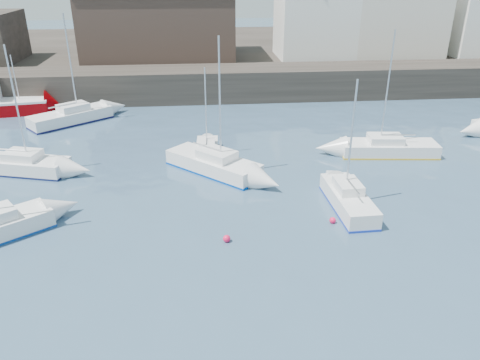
{
  "coord_description": "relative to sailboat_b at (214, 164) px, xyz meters",
  "views": [
    {
      "loc": [
        -2.19,
        -11.32,
        12.39
      ],
      "look_at": [
        0.0,
        12.0,
        1.5
      ],
      "focal_mm": 35.0,
      "sensor_mm": 36.0,
      "label": 1
    }
  ],
  "objects": [
    {
      "name": "quay_wall",
      "position": [
        1.28,
        18.31,
        0.94
      ],
      "size": [
        90.0,
        5.0,
        3.0
      ],
      "primitive_type": "cube",
      "color": "#28231E",
      "rests_on": "ground"
    },
    {
      "name": "land_strip",
      "position": [
        1.28,
        36.31,
        0.84
      ],
      "size": [
        90.0,
        32.0,
        2.8
      ],
      "primitive_type": "cube",
      "color": "#28231E",
      "rests_on": "ground"
    },
    {
      "name": "bldg_east_d",
      "position": [
        12.28,
        24.81,
        6.8
      ],
      "size": [
        11.14,
        11.14,
        8.95
      ],
      "color": "white",
      "rests_on": "land_strip"
    },
    {
      "name": "warehouse",
      "position": [
        -4.72,
        26.31,
        6.05
      ],
      "size": [
        16.4,
        10.4,
        7.6
      ],
      "color": "#3D2D26",
      "rests_on": "land_strip"
    },
    {
      "name": "sailboat_b",
      "position": [
        0.0,
        0.0,
        0.0
      ],
      "size": [
        6.31,
        6.22,
        8.65
      ],
      "color": "white",
      "rests_on": "ground"
    },
    {
      "name": "sailboat_c",
      "position": [
        7.21,
        -5.67,
        -0.02
      ],
      "size": [
        1.89,
        5.43,
        7.08
      ],
      "color": "white",
      "rests_on": "ground"
    },
    {
      "name": "sailboat_d",
      "position": [
        12.45,
        1.84,
        -0.04
      ],
      "size": [
        6.9,
        2.83,
        8.57
      ],
      "color": "white",
      "rests_on": "ground"
    },
    {
      "name": "sailboat_e",
      "position": [
        -12.49,
        1.12,
        -0.03
      ],
      "size": [
        6.62,
        3.65,
        8.12
      ],
      "color": "white",
      "rests_on": "ground"
    },
    {
      "name": "sailboat_f",
      "position": [
        -0.37,
        2.6,
        -0.13
      ],
      "size": [
        1.77,
        4.82,
        6.17
      ],
      "color": "white",
      "rests_on": "ground"
    },
    {
      "name": "sailboat_h",
      "position": [
        -11.63,
        11.46,
        0.01
      ],
      "size": [
        6.74,
        5.99,
        8.83
      ],
      "color": "white",
      "rests_on": "ground"
    },
    {
      "name": "buoy_near",
      "position": [
        0.26,
        -8.54,
        -0.56
      ],
      "size": [
        0.37,
        0.37,
        0.37
      ],
      "primitive_type": "sphere",
      "color": "#FF174C",
      "rests_on": "ground"
    },
    {
      "name": "buoy_mid",
      "position": [
        5.91,
        -7.26,
        -0.56
      ],
      "size": [
        0.34,
        0.34,
        0.34
      ],
      "primitive_type": "sphere",
      "color": "#FF174C",
      "rests_on": "ground"
    },
    {
      "name": "buoy_far",
      "position": [
        -1.97,
        3.55,
        -0.56
      ],
      "size": [
        0.35,
        0.35,
        0.35
      ],
      "primitive_type": "sphere",
      "color": "#FF174C",
      "rests_on": "ground"
    }
  ]
}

